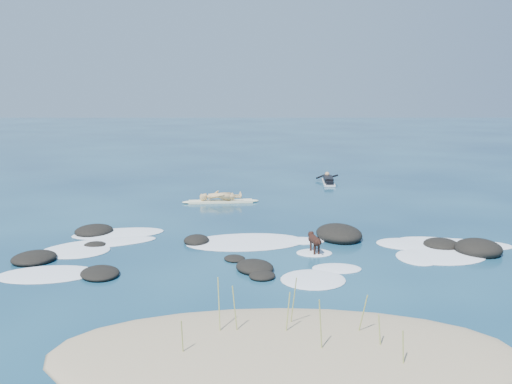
{
  "coord_description": "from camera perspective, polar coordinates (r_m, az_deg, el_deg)",
  "views": [
    {
      "loc": [
        -0.56,
        -18.21,
        4.95
      ],
      "look_at": [
        -0.5,
        4.0,
        0.9
      ],
      "focal_mm": 40.0,
      "sensor_mm": 36.0,
      "label": 1
    }
  ],
  "objects": [
    {
      "name": "breaking_foam",
      "position": [
        17.91,
        3.55,
        -5.69
      ],
      "size": [
        15.37,
        7.05,
        0.12
      ],
      "color": "white",
      "rests_on": "ground"
    },
    {
      "name": "dog",
      "position": [
        17.36,
        5.85,
        -4.81
      ],
      "size": [
        0.4,
        1.01,
        0.65
      ],
      "rotation": [
        0.0,
        0.0,
        1.79
      ],
      "color": "black",
      "rests_on": "ground"
    },
    {
      "name": "sand_dune",
      "position": [
        11.18,
        2.85,
        -15.95
      ],
      "size": [
        9.0,
        4.4,
        0.6
      ],
      "primitive_type": "ellipsoid",
      "color": "#9E8966",
      "rests_on": "ground"
    },
    {
      "name": "paddling_surfer_rig",
      "position": [
        30.36,
        7.24,
        1.18
      ],
      "size": [
        1.23,
        2.74,
        0.48
      ],
      "rotation": [
        0.0,
        0.0,
        1.52
      ],
      "color": "silver",
      "rests_on": "ground"
    },
    {
      "name": "ground",
      "position": [
        18.88,
        1.56,
        -4.87
      ],
      "size": [
        160.0,
        160.0,
        0.0
      ],
      "primitive_type": "plane",
      "color": "#0A2642",
      "rests_on": "ground"
    },
    {
      "name": "dune_grass",
      "position": [
        11.11,
        3.58,
        -12.66
      ],
      "size": [
        3.93,
        1.8,
        1.19
      ],
      "color": "#9DA650",
      "rests_on": "ground"
    },
    {
      "name": "reef_rocks",
      "position": [
        17.96,
        4.93,
        -5.33
      ],
      "size": [
        14.97,
        6.11,
        0.6
      ],
      "color": "black",
      "rests_on": "ground"
    },
    {
      "name": "standing_surfer_rig",
      "position": [
        24.95,
        -3.58,
        0.64
      ],
      "size": [
        3.37,
        0.89,
        1.92
      ],
      "rotation": [
        0.0,
        0.0,
        0.11
      ],
      "color": "#FCFACA",
      "rests_on": "ground"
    }
  ]
}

